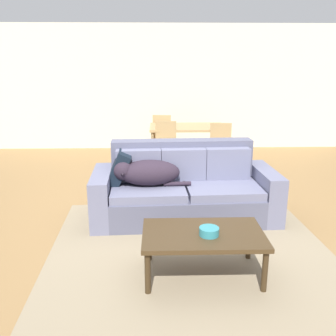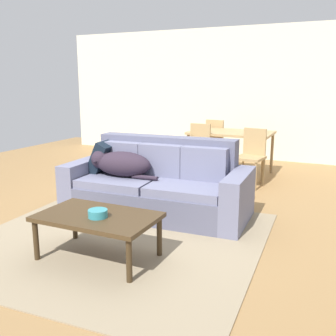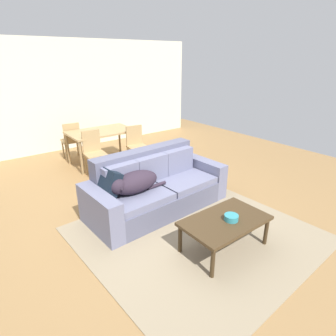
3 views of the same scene
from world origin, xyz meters
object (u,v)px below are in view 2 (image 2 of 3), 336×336
Objects in this scene: couch at (158,186)px; dining_table at (231,135)px; dining_chair_near_left at (197,148)px; throw_pillow_by_left_arm at (103,157)px; dog_on_left_cushion at (120,163)px; bowl_on_coffee_table at (98,213)px; dining_chair_near_right at (252,154)px; dining_chair_far_left at (217,139)px; coffee_table at (98,219)px.

dining_table is (0.23, 2.41, 0.34)m from couch.
dining_chair_near_left is at bearing -128.32° from dining_table.
couch reaches higher than throw_pillow_by_left_arm.
dining_table is (1.03, 2.39, 0.05)m from throw_pillow_by_left_arm.
couch is 1.89m from dining_chair_near_left.
throw_pillow_by_left_arm is 0.45× the size of dining_chair_near_left.
couch reaches higher than dog_on_left_cushion.
bowl_on_coffee_table is at bearing -79.93° from dining_chair_near_left.
couch is at bearing -104.54° from dining_chair_near_right.
dining_chair_far_left is (-0.46, 0.63, -0.18)m from dining_table.
coffee_table is 1.20× the size of dining_chair_near_right.
dog_on_left_cushion is at bearing 113.91° from bowl_on_coffee_table.
coffee_table is 1.18× the size of dining_chair_near_left.
coffee_table is at bearing -80.60° from dining_chair_near_left.
couch reaches higher than bowl_on_coffee_table.
dining_chair_near_left is (-0.42, -0.53, -0.17)m from dining_table.
bowl_on_coffee_table is 0.12× the size of dining_table.
couch is at bearing -79.38° from dining_chair_near_left.
dining_chair_far_left is at bearing 96.68° from dining_chair_near_left.
dining_chair_near_left is (-0.27, 3.26, 0.13)m from coffee_table.
dining_chair_near_left reaches higher than dining_chair_far_left.
dining_chair_near_right is (1.54, 1.75, -0.13)m from throw_pillow_by_left_arm.
throw_pillow_by_left_arm reaches higher than dining_table.
throw_pillow_by_left_arm is at bearing 85.41° from dining_chair_far_left.
coffee_table is at bearing -69.52° from dog_on_left_cushion.
dog_on_left_cushion is at bearing 91.76° from dining_chair_far_left.
throw_pillow_by_left_arm is at bearing 122.01° from coffee_table.
throw_pillow_by_left_arm reaches higher than bowl_on_coffee_table.
dining_table is at bearing 88.32° from bowl_on_coffee_table.
couch is 2.44m from dining_table.
dining_table is at bearing 87.64° from coffee_table.
dog_on_left_cushion is 1.40m from coffee_table.
coffee_table is 3.22m from dining_chair_near_right.
dog_on_left_cushion is 3.17m from dining_chair_far_left.
dog_on_left_cushion is 1.04× the size of dining_chair_near_right.
dining_table is 1.53× the size of dining_chair_near_left.
dining_chair_far_left is at bearing 91.68° from couch.
couch reaches higher than dining_table.
coffee_table is at bearing -93.73° from dining_chair_near_right.
dog_on_left_cushion reaches higher than bowl_on_coffee_table.
dining_chair_far_left is at bearing 83.01° from dog_on_left_cushion.
coffee_table is (0.54, -1.27, -0.23)m from dog_on_left_cushion.
dining_chair_near_right is (0.74, 1.77, 0.16)m from couch.
coffee_table is 6.20× the size of bowl_on_coffee_table.
coffee_table is at bearing -92.36° from dining_table.
couch is 1.45m from bowl_on_coffee_table.
dining_chair_near_right is at bearing 78.01° from coffee_table.
dining_chair_near_right reaches higher than coffee_table.
dining_chair_far_left is (-0.35, 4.48, 0.04)m from bowl_on_coffee_table.
dog_on_left_cushion is at bearing -93.18° from dining_chair_near_left.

